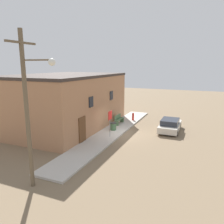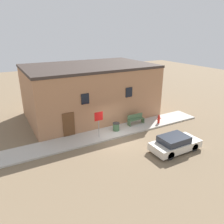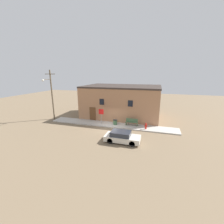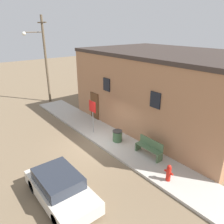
{
  "view_description": "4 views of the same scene",
  "coord_description": "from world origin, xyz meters",
  "px_view_note": "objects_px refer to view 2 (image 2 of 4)",
  "views": [
    {
      "loc": [
        -18.04,
        -6.57,
        6.26
      ],
      "look_at": [
        0.1,
        1.13,
        2.0
      ],
      "focal_mm": 35.0,
      "sensor_mm": 36.0,
      "label": 1
    },
    {
      "loc": [
        -8.47,
        -14.19,
        8.47
      ],
      "look_at": [
        0.1,
        1.13,
        2.0
      ],
      "focal_mm": 35.0,
      "sensor_mm": 36.0,
      "label": 2
    },
    {
      "loc": [
        6.11,
        -18.72,
        7.37
      ],
      "look_at": [
        0.1,
        1.13,
        2.0
      ],
      "focal_mm": 24.0,
      "sensor_mm": 36.0,
      "label": 3
    },
    {
      "loc": [
        9.9,
        -6.73,
        6.93
      ],
      "look_at": [
        0.1,
        1.13,
        2.0
      ],
      "focal_mm": 35.0,
      "sensor_mm": 36.0,
      "label": 4
    }
  ],
  "objects_px": {
    "stop_sign": "(99,120)",
    "parked_car": "(175,143)",
    "fire_hydrant": "(159,119)",
    "trash_bin": "(116,127)",
    "bench": "(136,119)"
  },
  "relations": [
    {
      "from": "stop_sign",
      "to": "parked_car",
      "type": "distance_m",
      "value": 6.22
    },
    {
      "from": "fire_hydrant",
      "to": "parked_car",
      "type": "relative_size",
      "value": 0.22
    },
    {
      "from": "trash_bin",
      "to": "parked_car",
      "type": "xyz_separation_m",
      "value": [
        2.19,
        -5.01,
        0.09
      ]
    },
    {
      "from": "parked_car",
      "to": "stop_sign",
      "type": "bearing_deg",
      "value": 132.7
    },
    {
      "from": "trash_bin",
      "to": "parked_car",
      "type": "height_order",
      "value": "parked_car"
    },
    {
      "from": "fire_hydrant",
      "to": "trash_bin",
      "type": "height_order",
      "value": "fire_hydrant"
    },
    {
      "from": "trash_bin",
      "to": "fire_hydrant",
      "type": "bearing_deg",
      "value": -7.55
    },
    {
      "from": "fire_hydrant",
      "to": "stop_sign",
      "type": "height_order",
      "value": "stop_sign"
    },
    {
      "from": "stop_sign",
      "to": "bench",
      "type": "relative_size",
      "value": 1.36
    },
    {
      "from": "stop_sign",
      "to": "parked_car",
      "type": "relative_size",
      "value": 0.59
    },
    {
      "from": "stop_sign",
      "to": "trash_bin",
      "type": "relative_size",
      "value": 3.15
    },
    {
      "from": "fire_hydrant",
      "to": "bench",
      "type": "xyz_separation_m",
      "value": [
        -2.05,
        0.93,
        0.06
      ]
    },
    {
      "from": "fire_hydrant",
      "to": "stop_sign",
      "type": "xyz_separation_m",
      "value": [
        -6.37,
        0.07,
        1.19
      ]
    },
    {
      "from": "fire_hydrant",
      "to": "parked_car",
      "type": "bearing_deg",
      "value": -116.76
    },
    {
      "from": "fire_hydrant",
      "to": "trash_bin",
      "type": "bearing_deg",
      "value": 172.45
    }
  ]
}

